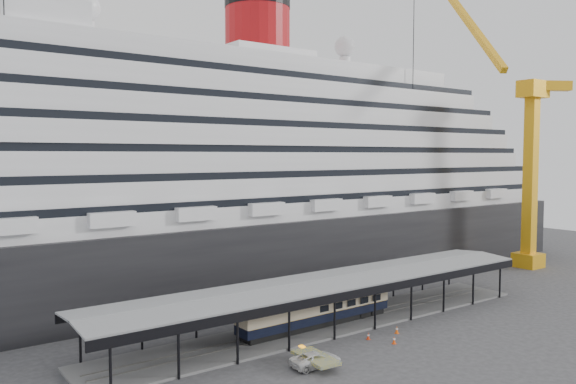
# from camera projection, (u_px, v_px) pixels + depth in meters

# --- Properties ---
(ground) EXTENTS (200.00, 200.00, 0.00)m
(ground) POSITION_uv_depth(u_px,v_px,m) (361.00, 336.00, 58.53)
(ground) COLOR #363639
(ground) RESTS_ON ground
(cruise_ship) EXTENTS (130.00, 30.00, 43.90)m
(cruise_ship) POSITION_uv_depth(u_px,v_px,m) (213.00, 159.00, 83.18)
(cruise_ship) COLOR black
(cruise_ship) RESTS_ON ground
(platform_canopy) EXTENTS (56.00, 9.18, 5.30)m
(platform_canopy) POSITION_uv_depth(u_px,v_px,m) (330.00, 304.00, 62.41)
(platform_canopy) COLOR slate
(platform_canopy) RESTS_ON ground
(crane_yellow) EXTENTS (23.83, 18.78, 47.60)m
(crane_yellow) POSITION_uv_depth(u_px,v_px,m) (525.00, 149.00, 93.35)
(crane_yellow) COLOR orange
(crane_yellow) RESTS_ON ground
(port_truck) EXTENTS (4.93, 2.58, 1.32)m
(port_truck) POSITION_uv_depth(u_px,v_px,m) (316.00, 359.00, 50.15)
(port_truck) COLOR silver
(port_truck) RESTS_ON ground
(pullman_carriage) EXTENTS (19.74, 2.94, 19.34)m
(pullman_carriage) POSITION_uv_depth(u_px,v_px,m) (317.00, 307.00, 61.29)
(pullman_carriage) COLOR black
(pullman_carriage) RESTS_ON ground
(traffic_cone_left) EXTENTS (0.45, 0.45, 0.72)m
(traffic_cone_left) POSITION_uv_depth(u_px,v_px,m) (368.00, 336.00, 57.58)
(traffic_cone_left) COLOR red
(traffic_cone_left) RESTS_ON ground
(traffic_cone_mid) EXTENTS (0.51, 0.51, 0.82)m
(traffic_cone_mid) POSITION_uv_depth(u_px,v_px,m) (397.00, 330.00, 59.52)
(traffic_cone_mid) COLOR #EF590D
(traffic_cone_mid) RESTS_ON ground
(traffic_cone_right) EXTENTS (0.49, 0.49, 0.78)m
(traffic_cone_right) POSITION_uv_depth(u_px,v_px,m) (394.00, 340.00, 56.23)
(traffic_cone_right) COLOR #FA4C0D
(traffic_cone_right) RESTS_ON ground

